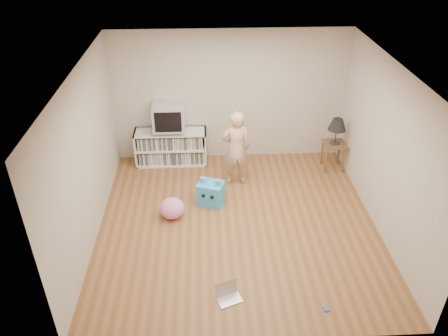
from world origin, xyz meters
TOP-DOWN VIEW (x-y plane):
  - ground at (0.00, 0.00)m, footprint 4.50×4.50m
  - walls at (0.00, 0.00)m, footprint 4.52×4.52m
  - ceiling at (0.00, 0.00)m, footprint 4.50×4.50m
  - media_unit at (-1.17, 2.04)m, footprint 1.40×0.45m
  - dvd_deck at (-1.17, 2.02)m, footprint 0.45×0.35m
  - crt_tv at (-1.17, 2.02)m, footprint 0.60×0.53m
  - side_table at (1.99, 1.65)m, footprint 0.42×0.42m
  - table_lamp at (1.99, 1.65)m, footprint 0.34×0.34m
  - person at (0.05, 1.23)m, footprint 0.54×0.37m
  - laptop at (-0.25, -1.55)m, footprint 0.39×0.35m
  - playing_cards at (1.02, -1.82)m, footprint 0.08×0.10m
  - plush_blue at (-0.42, 0.60)m, footprint 0.51×0.46m
  - plush_pink at (-1.07, 0.23)m, footprint 0.44×0.44m

SIDE VIEW (x-z plane):
  - ground at x=0.00m, z-range 0.00..0.00m
  - playing_cards at x=1.02m, z-range 0.00..0.02m
  - laptop at x=-0.25m, z-range -0.05..0.17m
  - plush_pink at x=-1.07m, z-range 0.00..0.35m
  - plush_blue at x=-0.42m, z-range -0.04..0.45m
  - media_unit at x=-1.17m, z-range 0.00..0.70m
  - side_table at x=1.99m, z-range 0.14..0.69m
  - person at x=0.05m, z-range 0.00..1.45m
  - dvd_deck at x=-1.17m, z-range 0.70..0.77m
  - table_lamp at x=1.99m, z-range 0.68..1.20m
  - crt_tv at x=-1.17m, z-range 0.77..1.27m
  - walls at x=0.00m, z-range 0.00..2.60m
  - ceiling at x=0.00m, z-range 2.60..2.60m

